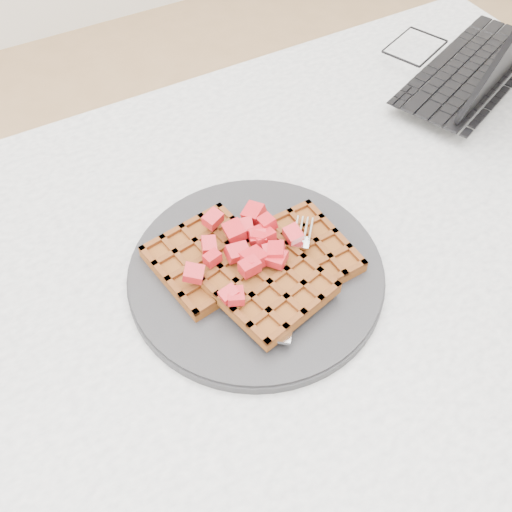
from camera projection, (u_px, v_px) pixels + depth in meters
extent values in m
plane|color=tan|center=(287.00, 452.00, 1.31)|extent=(4.00, 4.00, 0.00)
cube|color=silver|center=(310.00, 252.00, 0.74)|extent=(1.20, 0.80, 0.03)
cube|color=white|center=(411.00, 165.00, 1.39)|extent=(0.06, 0.06, 0.72)
cylinder|color=#232325|center=(256.00, 272.00, 0.69)|extent=(0.31, 0.31, 0.02)
imported|color=black|center=(445.00, 65.00, 0.95)|extent=(0.39, 0.32, 0.03)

